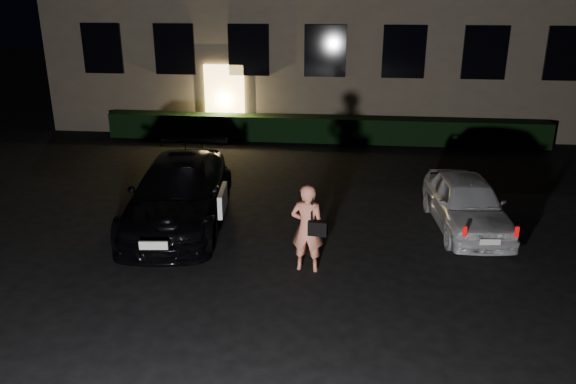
# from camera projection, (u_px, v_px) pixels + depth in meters

# --- Properties ---
(ground) EXTENTS (80.00, 80.00, 0.00)m
(ground) POSITION_uv_depth(u_px,v_px,m) (289.00, 296.00, 9.57)
(ground) COLOR black
(ground) RESTS_ON ground
(hedge) EXTENTS (15.00, 0.70, 0.85)m
(hedge) POSITION_uv_depth(u_px,v_px,m) (323.00, 129.00, 19.25)
(hedge) COLOR black
(hedge) RESTS_ON ground
(sedan) EXTENTS (2.50, 5.08, 1.41)m
(sedan) POSITION_uv_depth(u_px,v_px,m) (179.00, 193.00, 12.36)
(sedan) COLOR black
(sedan) RESTS_ON ground
(hatch) EXTENTS (1.68, 3.54, 1.17)m
(hatch) POSITION_uv_depth(u_px,v_px,m) (466.00, 203.00, 12.11)
(hatch) COLOR silver
(hatch) RESTS_ON ground
(man) EXTENTS (0.70, 0.46, 1.68)m
(man) POSITION_uv_depth(u_px,v_px,m) (308.00, 228.00, 10.20)
(man) COLOR #F4876A
(man) RESTS_ON ground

